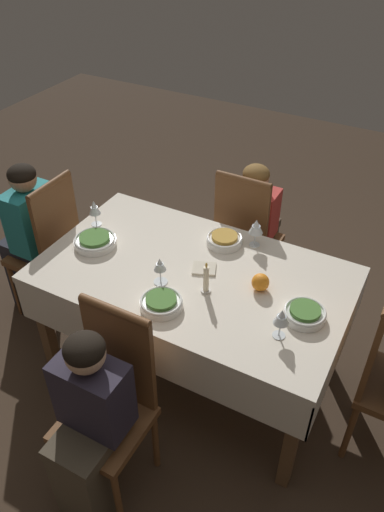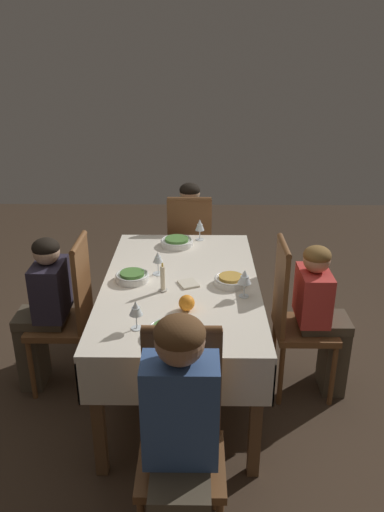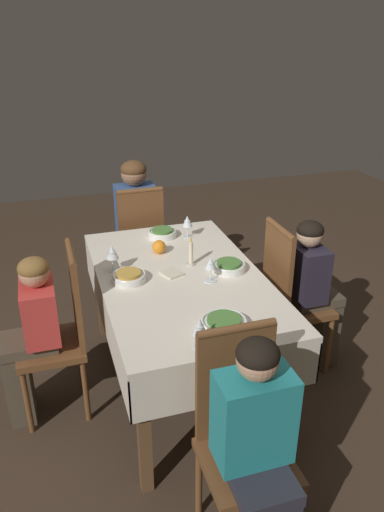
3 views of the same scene
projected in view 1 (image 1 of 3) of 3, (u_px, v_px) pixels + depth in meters
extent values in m
plane|color=#3D2D21|center=(193.00, 370.00, 3.00)|extent=(8.00, 8.00, 0.00)
cube|color=silver|center=(193.00, 275.00, 2.54)|extent=(1.57, 0.93, 0.04)
cube|color=silver|center=(146.00, 354.00, 2.30)|extent=(1.57, 0.01, 0.24)
cube|color=silver|center=(230.00, 248.00, 2.94)|extent=(1.57, 0.01, 0.24)
cube|color=silver|center=(75.00, 252.00, 2.91)|extent=(0.01, 0.93, 0.24)
cube|color=silver|center=(340.00, 348.00, 2.33)|extent=(0.01, 0.93, 0.24)
cube|color=brown|center=(46.00, 328.00, 2.77)|extent=(0.06, 0.06, 0.73)
cube|color=brown|center=(292.00, 439.00, 2.23)|extent=(0.06, 0.06, 0.73)
cube|color=brown|center=(126.00, 252.00, 3.31)|extent=(0.06, 0.06, 0.73)
cube|color=brown|center=(339.00, 326.00, 2.78)|extent=(0.06, 0.06, 0.73)
cube|color=brown|center=(378.00, 337.00, 2.23)|extent=(0.03, 0.34, 0.54)
cylinder|color=brown|center=(349.00, 432.00, 2.44)|extent=(0.03, 0.03, 0.42)
cylinder|color=brown|center=(364.00, 385.00, 2.65)|extent=(0.03, 0.03, 0.42)
cube|color=brown|center=(104.00, 425.00, 2.21)|extent=(0.37, 0.37, 0.04)
cube|color=brown|center=(120.00, 355.00, 2.14)|extent=(0.34, 0.03, 0.54)
cylinder|color=brown|center=(114.00, 310.00, 1.98)|extent=(0.33, 0.04, 0.04)
cylinder|color=brown|center=(61.00, 466.00, 2.30)|extent=(0.03, 0.03, 0.42)
cylinder|color=brown|center=(118.00, 498.00, 2.18)|extent=(0.03, 0.03, 0.42)
cylinder|color=brown|center=(102.00, 414.00, 2.52)|extent=(0.03, 0.03, 0.42)
cylinder|color=brown|center=(156.00, 441.00, 2.40)|extent=(0.03, 0.03, 0.42)
cube|color=brown|center=(44.00, 256.00, 3.16)|extent=(0.37, 0.37, 0.04)
cube|color=brown|center=(57.00, 225.00, 2.92)|extent=(0.03, 0.34, 0.54)
cylinder|color=brown|center=(49.00, 185.00, 2.75)|extent=(0.04, 0.33, 0.04)
cylinder|color=brown|center=(48.00, 263.00, 3.47)|extent=(0.03, 0.03, 0.42)
cylinder|color=brown|center=(15.00, 290.00, 3.25)|extent=(0.03, 0.03, 0.42)
cylinder|color=brown|center=(84.00, 277.00, 3.35)|extent=(0.03, 0.03, 0.42)
cylinder|color=brown|center=(53.00, 306.00, 3.13)|extent=(0.03, 0.03, 0.42)
cube|color=brown|center=(249.00, 244.00, 3.26)|extent=(0.37, 0.37, 0.04)
cube|color=brown|center=(241.00, 220.00, 2.96)|extent=(0.34, 0.03, 0.54)
cylinder|color=brown|center=(244.00, 180.00, 2.80)|extent=(0.33, 0.04, 0.04)
cylinder|color=brown|center=(277.00, 265.00, 3.45)|extent=(0.03, 0.03, 0.42)
cylinder|color=brown|center=(235.00, 252.00, 3.57)|extent=(0.03, 0.03, 0.42)
cylinder|color=brown|center=(260.00, 292.00, 3.23)|extent=(0.03, 0.03, 0.42)
cylinder|color=brown|center=(216.00, 277.00, 3.35)|extent=(0.03, 0.03, 0.42)
cube|color=#4C4233|center=(82.00, 487.00, 2.20)|extent=(0.22, 0.14, 0.46)
cube|color=#4C4233|center=(87.00, 439.00, 2.10)|extent=(0.24, 0.31, 0.06)
cube|color=#282333|center=(93.00, 394.00, 2.03)|extent=(0.30, 0.18, 0.35)
sphere|color=#D6A884|center=(85.00, 354.00, 1.88)|extent=(0.16, 0.16, 0.16)
ellipsoid|color=black|center=(84.00, 349.00, 1.86)|extent=(0.16, 0.16, 0.11)
cube|color=#282833|center=(27.00, 272.00, 3.36)|extent=(0.14, 0.22, 0.46)
cube|color=#282833|center=(29.00, 244.00, 3.17)|extent=(0.31, 0.24, 0.06)
cube|color=teal|center=(32.00, 218.00, 3.00)|extent=(0.18, 0.30, 0.39)
sphere|color=tan|center=(22.00, 178.00, 2.83)|extent=(0.16, 0.16, 0.16)
ellipsoid|color=black|center=(21.00, 174.00, 2.81)|extent=(0.16, 0.16, 0.11)
cube|color=#4C4233|center=(258.00, 253.00, 3.52)|extent=(0.22, 0.14, 0.46)
cube|color=#4C4233|center=(256.00, 229.00, 3.31)|extent=(0.24, 0.31, 0.06)
cube|color=red|center=(254.00, 211.00, 3.13)|extent=(0.30, 0.18, 0.32)
sphere|color=tan|center=(257.00, 178.00, 2.99)|extent=(0.16, 0.16, 0.16)
ellipsoid|color=brown|center=(257.00, 174.00, 2.97)|extent=(0.16, 0.16, 0.11)
cylinder|color=white|center=(304.00, 315.00, 2.26)|extent=(0.19, 0.19, 0.04)
torus|color=white|center=(305.00, 311.00, 2.25)|extent=(0.19, 0.19, 0.01)
cylinder|color=#4C7F38|center=(305.00, 310.00, 2.24)|extent=(0.14, 0.14, 0.02)
cylinder|color=white|center=(279.00, 335.00, 2.18)|extent=(0.06, 0.06, 0.00)
cylinder|color=white|center=(280.00, 329.00, 2.16)|extent=(0.01, 0.01, 0.08)
cone|color=white|center=(282.00, 316.00, 2.11)|extent=(0.07, 0.07, 0.07)
cylinder|color=white|center=(281.00, 319.00, 2.12)|extent=(0.04, 0.04, 0.03)
cylinder|color=white|center=(161.00, 304.00, 2.32)|extent=(0.20, 0.20, 0.04)
torus|color=white|center=(161.00, 301.00, 2.30)|extent=(0.20, 0.20, 0.01)
cylinder|color=#4C7F38|center=(161.00, 300.00, 2.30)|extent=(0.14, 0.14, 0.02)
cylinder|color=white|center=(161.00, 282.00, 2.46)|extent=(0.07, 0.07, 0.00)
cylinder|color=white|center=(160.00, 275.00, 2.44)|extent=(0.01, 0.01, 0.08)
cone|color=white|center=(160.00, 264.00, 2.39)|extent=(0.06, 0.06, 0.07)
cylinder|color=white|center=(160.00, 266.00, 2.40)|extent=(0.04, 0.04, 0.03)
cylinder|color=white|center=(95.00, 242.00, 2.70)|extent=(0.23, 0.23, 0.04)
torus|color=white|center=(95.00, 239.00, 2.68)|extent=(0.22, 0.22, 0.01)
cylinder|color=#4C7F38|center=(95.00, 238.00, 2.68)|extent=(0.16, 0.16, 0.02)
cylinder|color=white|center=(97.00, 224.00, 2.86)|extent=(0.06, 0.06, 0.00)
cylinder|color=white|center=(96.00, 219.00, 2.84)|extent=(0.01, 0.01, 0.07)
cone|color=white|center=(94.00, 207.00, 2.79)|extent=(0.07, 0.07, 0.08)
cylinder|color=white|center=(95.00, 210.00, 2.80)|extent=(0.04, 0.04, 0.04)
cylinder|color=white|center=(224.00, 241.00, 2.71)|extent=(0.20, 0.20, 0.04)
torus|color=white|center=(225.00, 238.00, 2.69)|extent=(0.19, 0.19, 0.01)
cylinder|color=gold|center=(225.00, 237.00, 2.69)|extent=(0.14, 0.14, 0.02)
cylinder|color=white|center=(254.00, 245.00, 2.70)|extent=(0.06, 0.06, 0.00)
cylinder|color=white|center=(255.00, 238.00, 2.68)|extent=(0.01, 0.01, 0.08)
cone|color=white|center=(256.00, 226.00, 2.63)|extent=(0.08, 0.08, 0.08)
cylinder|color=white|center=(256.00, 229.00, 2.64)|extent=(0.05, 0.05, 0.04)
cylinder|color=beige|center=(206.00, 291.00, 2.41)|extent=(0.05, 0.05, 0.01)
cylinder|color=beige|center=(206.00, 279.00, 2.36)|extent=(0.03, 0.03, 0.14)
ellipsoid|color=#F9C64C|center=(206.00, 265.00, 2.31)|extent=(0.01, 0.01, 0.03)
sphere|color=orange|center=(260.00, 282.00, 2.40)|extent=(0.09, 0.09, 0.09)
cube|color=beige|center=(204.00, 269.00, 2.54)|extent=(0.15, 0.14, 0.01)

